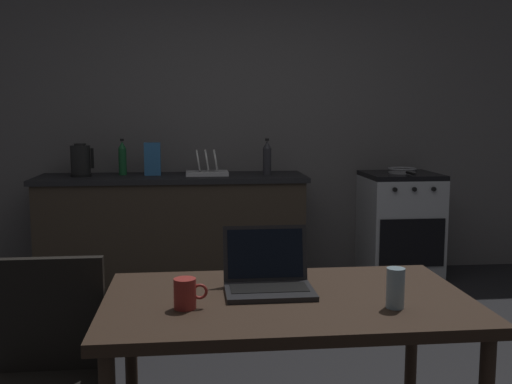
{
  "coord_description": "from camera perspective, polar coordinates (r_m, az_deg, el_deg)",
  "views": [
    {
      "loc": [
        -0.45,
        -2.81,
        1.39
      ],
      "look_at": [
        -0.05,
        0.91,
        0.9
      ],
      "focal_mm": 41.71,
      "sensor_mm": 36.0,
      "label": 1
    }
  ],
  "objects": [
    {
      "name": "laptop",
      "position": [
        2.21,
        1.16,
        -8.29
      ],
      "size": [
        0.32,
        0.27,
        0.22
      ],
      "rotation": [
        0.0,
        0.0,
        0.0
      ],
      "color": "#232326",
      "rests_on": "dining_table"
    },
    {
      "name": "bottle_b",
      "position": [
        4.97,
        -12.69,
        3.22
      ],
      "size": [
        0.06,
        0.06,
        0.3
      ],
      "color": "#19592D",
      "rests_on": "kitchen_counter"
    },
    {
      "name": "kitchen_counter",
      "position": [
        4.93,
        -7.95,
        -3.58
      ],
      "size": [
        2.16,
        0.64,
        0.9
      ],
      "color": "#382D23",
      "rests_on": "ground_plane"
    },
    {
      "name": "cereal_box",
      "position": [
        4.88,
        -9.9,
        3.14
      ],
      "size": [
        0.13,
        0.05,
        0.27
      ],
      "color": "#3372B2",
      "rests_on": "kitchen_counter"
    },
    {
      "name": "coffee_mug",
      "position": [
        2.03,
        -6.76,
        -9.64
      ],
      "size": [
        0.11,
        0.07,
        0.1
      ],
      "color": "#9E2D28",
      "rests_on": "dining_table"
    },
    {
      "name": "dish_rack",
      "position": [
        4.86,
        -4.72,
        2.19
      ],
      "size": [
        0.34,
        0.26,
        0.21
      ],
      "color": "silver",
      "rests_on": "kitchen_counter"
    },
    {
      "name": "frying_pan",
      "position": [
        5.14,
        13.88,
        2.03
      ],
      "size": [
        0.24,
        0.41,
        0.05
      ],
      "color": "gray",
      "rests_on": "stove_oven"
    },
    {
      "name": "electric_kettle",
      "position": [
        4.93,
        -16.46,
        2.9
      ],
      "size": [
        0.18,
        0.16,
        0.26
      ],
      "color": "black",
      "rests_on": "kitchen_counter"
    },
    {
      "name": "stove_oven",
      "position": [
        5.23,
        13.61,
        -3.12
      ],
      "size": [
        0.6,
        0.62,
        0.9
      ],
      "color": "#B7BABF",
      "rests_on": "ground_plane"
    },
    {
      "name": "bottle",
      "position": [
        4.84,
        1.07,
        3.3
      ],
      "size": [
        0.07,
        0.07,
        0.3
      ],
      "color": "#2D2D33",
      "rests_on": "kitchen_counter"
    },
    {
      "name": "back_wall",
      "position": [
        5.24,
        2.17,
        7.42
      ],
      "size": [
        6.4,
        0.1,
        2.77
      ],
      "primitive_type": "cube",
      "color": "#625F5F",
      "rests_on": "ground_plane"
    },
    {
      "name": "drinking_glass",
      "position": [
        2.07,
        13.22,
        -8.95
      ],
      "size": [
        0.06,
        0.06,
        0.14
      ],
      "color": "#99B7C6",
      "rests_on": "dining_table"
    },
    {
      "name": "dining_table",
      "position": [
        2.18,
        3.03,
        -11.91
      ],
      "size": [
        1.3,
        0.77,
        0.75
      ],
      "color": "#332319",
      "rests_on": "ground_plane"
    },
    {
      "name": "chair",
      "position": [
        2.3,
        -19.39,
        -15.7
      ],
      "size": [
        0.4,
        0.4,
        0.88
      ],
      "rotation": [
        0.0,
        0.0,
        0.36
      ],
      "color": "black",
      "rests_on": "ground_plane"
    }
  ]
}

